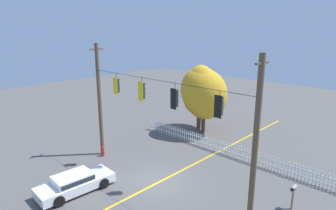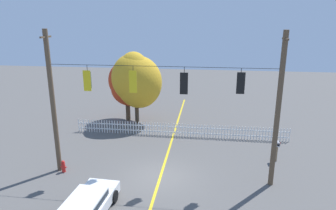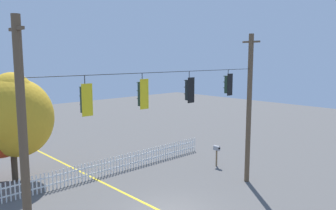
# 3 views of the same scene
# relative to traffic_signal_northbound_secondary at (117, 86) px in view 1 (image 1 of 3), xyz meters

# --- Properties ---
(ground) EXTENTS (80.00, 80.00, 0.00)m
(ground) POSITION_rel_traffic_signal_northbound_secondary_xyz_m (4.11, 0.01, -5.78)
(ground) COLOR #565451
(lane_centerline_stripe) EXTENTS (0.16, 36.00, 0.01)m
(lane_centerline_stripe) POSITION_rel_traffic_signal_northbound_secondary_xyz_m (4.11, 0.01, -5.77)
(lane_centerline_stripe) COLOR gold
(lane_centerline_stripe) RESTS_ON ground
(signal_support_span) EXTENTS (13.04, 1.10, 8.60)m
(signal_support_span) POSITION_rel_traffic_signal_northbound_secondary_xyz_m (4.11, 0.01, -1.40)
(signal_support_span) COLOR brown
(signal_support_span) RESTS_ON ground
(traffic_signal_northbound_secondary) EXTENTS (0.43, 0.38, 1.46)m
(traffic_signal_northbound_secondary) POSITION_rel_traffic_signal_northbound_secondary_xyz_m (0.00, 0.00, 0.00)
(traffic_signal_northbound_secondary) COLOR black
(traffic_signal_westbound_side) EXTENTS (0.43, 0.38, 1.48)m
(traffic_signal_westbound_side) POSITION_rel_traffic_signal_northbound_secondary_xyz_m (2.63, -0.00, 0.02)
(traffic_signal_westbound_side) COLOR black
(traffic_signal_southbound_primary) EXTENTS (0.43, 0.38, 1.48)m
(traffic_signal_southbound_primary) POSITION_rel_traffic_signal_northbound_secondary_xyz_m (5.45, -0.00, -0.01)
(traffic_signal_southbound_primary) COLOR black
(traffic_signal_northbound_primary) EXTENTS (0.43, 0.38, 1.36)m
(traffic_signal_northbound_primary) POSITION_rel_traffic_signal_northbound_secondary_xyz_m (8.43, 0.00, 0.10)
(traffic_signal_northbound_primary) COLOR black
(white_picket_fence) EXTENTS (17.00, 0.06, 1.07)m
(white_picket_fence) POSITION_rel_traffic_signal_northbound_secondary_xyz_m (4.62, 6.59, -5.24)
(white_picket_fence) COLOR white
(white_picket_fence) RESTS_ON ground
(autumn_maple_near_fence) EXTENTS (4.03, 3.64, 5.55)m
(autumn_maple_near_fence) POSITION_rel_traffic_signal_northbound_secondary_xyz_m (-0.32, 10.02, -2.36)
(autumn_maple_near_fence) COLOR brown
(autumn_maple_near_fence) RESTS_ON ground
(autumn_maple_mid) EXTENTS (4.37, 3.75, 6.47)m
(autumn_maple_mid) POSITION_rel_traffic_signal_northbound_secondary_xyz_m (0.54, 9.12, -1.70)
(autumn_maple_mid) COLOR #473828
(autumn_maple_mid) RESTS_ON ground
(parked_car) EXTENTS (2.07, 4.66, 1.15)m
(parked_car) POSITION_rel_traffic_signal_northbound_secondary_xyz_m (1.24, -4.29, -5.17)
(parked_car) COLOR white
(parked_car) RESTS_ON ground
(fire_hydrant) EXTENTS (0.38, 0.22, 0.77)m
(fire_hydrant) POSITION_rel_traffic_signal_northbound_secondary_xyz_m (-1.90, -0.21, -5.40)
(fire_hydrant) COLOR red
(fire_hydrant) RESTS_ON ground
(roadside_mailbox) EXTENTS (0.25, 0.44, 1.42)m
(roadside_mailbox) POSITION_rel_traffic_signal_northbound_secondary_xyz_m (11.40, 3.04, -4.62)
(roadside_mailbox) COLOR brown
(roadside_mailbox) RESTS_ON ground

